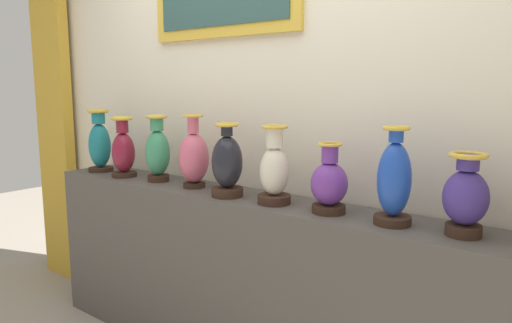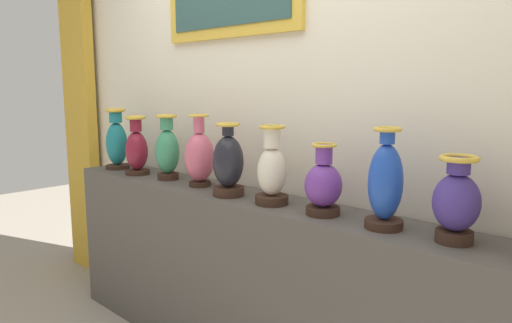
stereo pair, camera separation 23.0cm
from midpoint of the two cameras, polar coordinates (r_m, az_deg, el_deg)
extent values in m
cube|color=#4C4742|center=(2.49, 2.74, -15.02)|extent=(2.90, 0.35, 0.94)
cube|color=beige|center=(2.45, 6.55, 9.54)|extent=(4.88, 0.10, 3.01)
cube|color=gold|center=(3.97, -18.99, 6.27)|extent=(0.39, 0.08, 2.65)
cylinder|color=#382319|center=(3.27, -14.48, -0.63)|extent=(0.16, 0.16, 0.03)
ellipsoid|color=#19727A|center=(3.25, -14.58, 2.07)|extent=(0.14, 0.14, 0.28)
cylinder|color=#19727A|center=(3.24, -14.71, 5.30)|extent=(0.08, 0.08, 0.08)
torus|color=gold|center=(3.23, -14.74, 6.02)|extent=(0.13, 0.13, 0.02)
cylinder|color=#382319|center=(3.03, -12.06, -1.27)|extent=(0.15, 0.15, 0.03)
ellipsoid|color=maroon|center=(3.01, -12.14, 1.26)|extent=(0.14, 0.14, 0.24)
cylinder|color=maroon|center=(2.99, -12.24, 4.39)|extent=(0.07, 0.07, 0.09)
torus|color=gold|center=(2.99, -12.27, 5.22)|extent=(0.13, 0.13, 0.02)
cylinder|color=#382319|center=(2.83, -8.32, -1.79)|extent=(0.13, 0.13, 0.04)
ellipsoid|color=#388C60|center=(2.80, -8.39, 1.18)|extent=(0.14, 0.14, 0.26)
cylinder|color=#388C60|center=(2.79, -8.46, 4.63)|extent=(0.08, 0.08, 0.08)
torus|color=gold|center=(2.78, -8.48, 5.45)|extent=(0.12, 0.12, 0.02)
cylinder|color=#382319|center=(2.62, -4.31, -2.72)|extent=(0.12, 0.12, 0.03)
ellipsoid|color=#CC5972|center=(2.59, -4.35, 0.49)|extent=(0.17, 0.17, 0.27)
cylinder|color=#CC5972|center=(2.57, -4.39, 4.51)|extent=(0.06, 0.06, 0.09)
torus|color=gold|center=(2.57, -4.41, 5.57)|extent=(0.11, 0.11, 0.01)
cylinder|color=#382319|center=(2.38, -0.58, -3.65)|extent=(0.16, 0.16, 0.04)
ellipsoid|color=black|center=(2.35, -0.59, -0.03)|extent=(0.16, 0.16, 0.26)
cylinder|color=black|center=(2.33, -0.60, 3.81)|extent=(0.06, 0.06, 0.06)
torus|color=gold|center=(2.33, -0.60, 4.50)|extent=(0.12, 0.12, 0.02)
cylinder|color=#382319|center=(2.22, 4.90, -4.64)|extent=(0.16, 0.16, 0.04)
ellipsoid|color=beige|center=(2.19, 4.94, -1.26)|extent=(0.14, 0.14, 0.22)
cylinder|color=beige|center=(2.17, 5.00, 2.91)|extent=(0.08, 0.08, 0.10)
torus|color=gold|center=(2.17, 5.02, 4.17)|extent=(0.12, 0.12, 0.02)
cylinder|color=#382319|center=(2.07, 11.27, -5.87)|extent=(0.15, 0.15, 0.04)
ellipsoid|color=#6B3393|center=(2.04, 11.36, -2.87)|extent=(0.16, 0.16, 0.19)
cylinder|color=#6B3393|center=(2.02, 11.48, 0.83)|extent=(0.07, 0.07, 0.08)
torus|color=gold|center=(2.02, 11.51, 1.95)|extent=(0.11, 0.11, 0.01)
cylinder|color=#382319|center=(1.94, 18.53, -7.20)|extent=(0.15, 0.15, 0.03)
ellipsoid|color=#1E47B2|center=(1.90, 18.78, -2.41)|extent=(0.13, 0.13, 0.30)
cylinder|color=#1E47B2|center=(1.87, 19.05, 2.86)|extent=(0.06, 0.06, 0.06)
torus|color=gold|center=(1.87, 19.09, 3.70)|extent=(0.11, 0.11, 0.02)
cylinder|color=#382319|center=(1.86, 26.20, -8.18)|extent=(0.13, 0.13, 0.04)
ellipsoid|color=#3F2D7F|center=(1.83, 26.46, -4.50)|extent=(0.16, 0.16, 0.20)
cylinder|color=#3F2D7F|center=(1.81, 26.74, -0.53)|extent=(0.08, 0.08, 0.05)
torus|color=gold|center=(1.80, 26.80, 0.32)|extent=(0.13, 0.13, 0.02)
camera|label=1|loc=(0.11, -87.14, 0.45)|focal=33.07mm
camera|label=2|loc=(0.11, 92.86, -0.45)|focal=33.07mm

